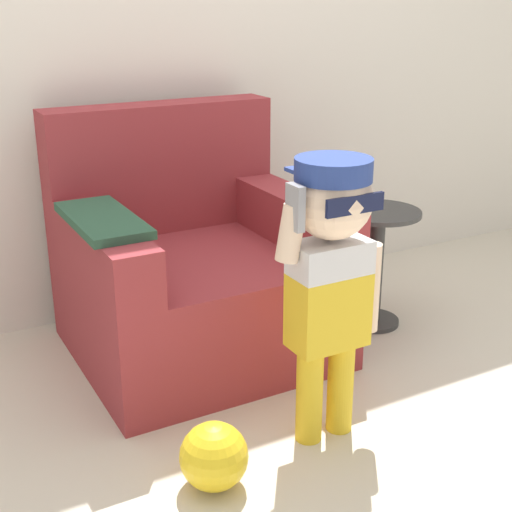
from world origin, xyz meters
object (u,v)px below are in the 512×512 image
(toy_ball, at_px, (214,456))
(armchair, at_px, (193,271))
(person_child, at_px, (331,258))
(side_table, at_px, (376,257))

(toy_ball, bearing_deg, armchair, 69.32)
(person_child, height_order, toy_ball, person_child)
(person_child, bearing_deg, armchair, 98.14)
(armchair, relative_size, side_table, 1.89)
(person_child, xyz_separation_m, toy_ball, (-0.43, -0.07, -0.51))
(side_table, distance_m, toy_ball, 1.28)
(toy_ball, bearing_deg, person_child, 8.98)
(person_child, bearing_deg, side_table, 42.29)
(armchair, xyz_separation_m, toy_ball, (-0.32, -0.84, -0.22))
(side_table, bearing_deg, person_child, -137.71)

